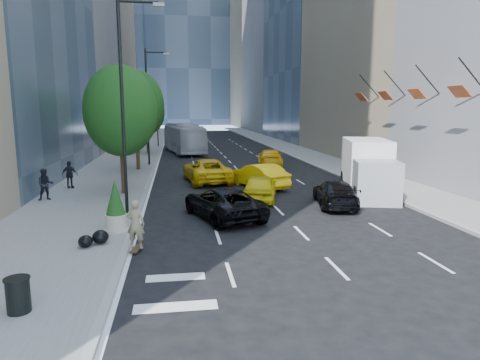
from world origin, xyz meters
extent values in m
plane|color=black|center=(0.00, 0.00, 0.00)|extent=(160.00, 160.00, 0.00)
cube|color=slate|center=(-9.00, 30.00, 0.07)|extent=(6.00, 120.00, 0.15)
cube|color=slate|center=(10.00, 30.00, 0.07)|extent=(4.00, 120.00, 0.15)
cube|color=#87735D|center=(22.00, 98.00, 25.00)|extent=(20.00, 24.00, 50.00)
cylinder|color=black|center=(-6.50, 4.00, 5.15)|extent=(0.16, 0.16, 10.00)
cylinder|color=black|center=(-5.60, 4.00, 9.85)|extent=(1.80, 0.12, 0.12)
cube|color=#99998C|center=(-4.70, 4.00, 9.75)|extent=(0.50, 0.22, 0.15)
cylinder|color=black|center=(-6.50, 22.00, 5.15)|extent=(0.16, 0.16, 10.00)
cylinder|color=black|center=(-5.60, 22.00, 9.85)|extent=(1.80, 0.12, 0.12)
cube|color=#99998C|center=(-4.70, 22.00, 9.75)|extent=(0.50, 0.22, 0.15)
cylinder|color=#312613|center=(-7.20, 9.00, 1.72)|extent=(0.30, 0.30, 3.15)
ellipsoid|color=#0F370F|center=(-7.20, 9.00, 4.98)|extent=(4.20, 4.20, 5.25)
cylinder|color=#312613|center=(-7.20, 19.00, 1.84)|extent=(0.30, 0.30, 3.38)
ellipsoid|color=#0F370F|center=(-7.20, 19.00, 5.32)|extent=(4.50, 4.50, 5.62)
cylinder|color=#312613|center=(-7.20, 32.00, 1.61)|extent=(0.30, 0.30, 2.93)
ellipsoid|color=#0F370F|center=(-7.20, 32.00, 4.63)|extent=(3.90, 3.90, 4.88)
cylinder|color=black|center=(-6.40, 40.00, 2.75)|extent=(0.14, 0.14, 5.20)
imported|color=black|center=(-6.40, 40.00, 4.35)|extent=(2.48, 0.53, 1.00)
cylinder|color=black|center=(11.15, 4.00, 6.85)|extent=(1.75, 0.08, 1.75)
cube|color=#9E4624|center=(10.50, 4.00, 6.00)|extent=(0.64, 1.30, 0.64)
cylinder|color=black|center=(11.15, 8.00, 6.85)|extent=(1.75, 0.08, 1.75)
cube|color=#9E4624|center=(10.50, 8.00, 6.00)|extent=(0.64, 1.30, 0.64)
cylinder|color=black|center=(11.15, 12.00, 6.85)|extent=(1.75, 0.08, 1.75)
cube|color=#9E4624|center=(10.50, 12.00, 6.00)|extent=(0.64, 1.30, 0.64)
cylinder|color=black|center=(11.15, 16.00, 6.85)|extent=(1.75, 0.08, 1.75)
cube|color=#9E4624|center=(10.50, 16.00, 6.00)|extent=(0.64, 1.30, 0.64)
imported|color=#887C55|center=(-5.60, -1.36, 0.91)|extent=(0.74, 0.56, 1.81)
imported|color=black|center=(-1.96, 2.96, 0.73)|extent=(3.95, 5.76, 1.46)
imported|color=black|center=(4.20, 4.56, 0.68)|extent=(2.81, 5.00, 1.37)
imported|color=#D6BF0B|center=(0.50, 6.50, 0.75)|extent=(2.81, 4.73, 1.51)
imported|color=yellow|center=(1.20, 10.37, 0.79)|extent=(3.44, 5.07, 1.58)
imported|color=#DFAF0B|center=(-2.00, 13.00, 0.82)|extent=(3.43, 6.18, 1.64)
imported|color=#FFB80D|center=(4.20, 20.50, 0.74)|extent=(2.95, 5.41, 1.49)
imported|color=#B8BABF|center=(-3.20, 33.21, 1.67)|extent=(4.75, 12.30, 3.34)
cube|color=silver|center=(7.51, 8.14, 1.87)|extent=(3.54, 5.13, 2.74)
cube|color=gray|center=(6.63, 4.80, 1.17)|extent=(2.77, 2.56, 2.33)
cylinder|color=black|center=(5.50, 4.68, 0.51)|extent=(0.60, 1.07, 1.01)
cylinder|color=black|center=(7.55, 4.14, 0.51)|extent=(0.60, 1.07, 1.01)
cylinder|color=black|center=(6.90, 9.97, 0.51)|extent=(0.60, 1.07, 1.01)
cylinder|color=black|center=(8.95, 9.43, 0.51)|extent=(0.60, 1.07, 1.01)
imported|color=black|center=(-11.20, 7.62, 1.02)|extent=(1.00, 0.88, 1.74)
imported|color=black|center=(-10.73, 11.09, 1.01)|extent=(1.07, 0.61, 1.72)
cylinder|color=black|center=(-8.05, -6.00, 0.58)|extent=(0.57, 0.57, 0.85)
cylinder|color=#BEB29E|center=(-6.60, 0.96, 0.50)|extent=(0.88, 0.88, 0.70)
cone|color=#0F370F|center=(-6.60, 0.96, 1.56)|extent=(0.79, 0.79, 1.41)
ellipsoid|color=black|center=(-6.97, -0.68, 0.40)|extent=(0.60, 0.66, 0.51)
ellipsoid|color=black|center=(-7.43, -1.05, 0.37)|extent=(0.52, 0.58, 0.45)
camera|label=1|loc=(-4.08, -16.65, 5.18)|focal=32.00mm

